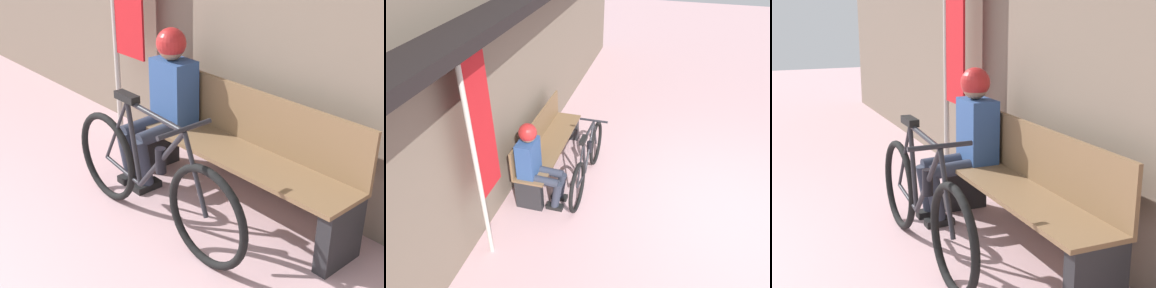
{
  "view_description": "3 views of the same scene",
  "coord_description": "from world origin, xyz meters",
  "views": [
    {
      "loc": [
        2.75,
        0.03,
        2.07
      ],
      "look_at": [
        0.42,
        2.06,
        0.62
      ],
      "focal_mm": 50.0,
      "sensor_mm": 36.0,
      "label": 1
    },
    {
      "loc": [
        -3.86,
        0.87,
        3.48
      ],
      "look_at": [
        0.37,
        2.03,
        0.56
      ],
      "focal_mm": 35.0,
      "sensor_mm": 36.0,
      "label": 2
    },
    {
      "loc": [
        3.41,
        0.8,
        1.61
      ],
      "look_at": [
        0.39,
        2.1,
        0.78
      ],
      "focal_mm": 50.0,
      "sensor_mm": 36.0,
      "label": 3
    }
  ],
  "objects": [
    {
      "name": "bicycle",
      "position": [
        0.25,
        1.86,
        0.37
      ],
      "size": [
        1.74,
        0.4,
        0.91
      ],
      "color": "black",
      "rests_on": "ground_plane"
    },
    {
      "name": "person_seated",
      "position": [
        -0.29,
        2.41,
        0.69
      ],
      "size": [
        0.34,
        0.59,
        1.19
      ],
      "color": "#2D3342",
      "rests_on": "ground_plane"
    },
    {
      "name": "park_bench_near",
      "position": [
        0.43,
        2.52,
        0.41
      ],
      "size": [
        1.87,
        0.42,
        0.85
      ],
      "color": "brown",
      "rests_on": "ground_plane"
    }
  ]
}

